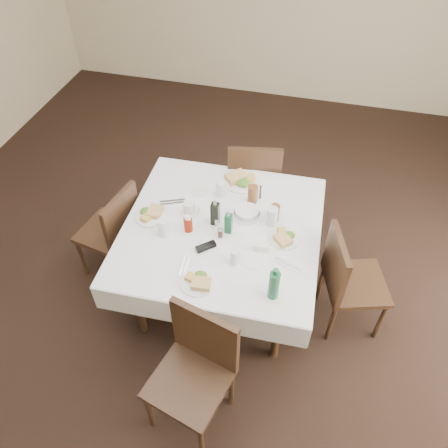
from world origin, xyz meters
name	(u,v)px	position (x,y,z in m)	size (l,w,h in m)	color
ground_plane	(209,297)	(0.00, 0.00, 0.00)	(7.00, 7.00, 0.00)	black
room_shell	(202,123)	(0.00, 0.00, 1.71)	(6.04, 7.04, 2.80)	beige
dining_table	(222,234)	(0.08, 0.11, 0.69)	(1.49, 1.49, 0.76)	#2E2012
chair_north	(253,179)	(0.16, 0.96, 0.55)	(0.54, 0.54, 0.97)	#2E2012
chair_south	(197,364)	(0.18, -0.87, 0.55)	(0.55, 0.55, 0.96)	#2E2012
chair_east	(346,278)	(1.04, 0.06, 0.53)	(0.55, 0.55, 0.92)	#2E2012
chair_west	(115,228)	(-0.82, 0.11, 0.51)	(0.49, 0.49, 0.90)	#2E2012
meal_north	(241,180)	(0.11, 0.65, 0.79)	(0.30, 0.30, 0.07)	white
meal_south	(199,281)	(0.06, -0.42, 0.78)	(0.24, 0.24, 0.05)	white
meal_east	(284,237)	(0.55, 0.11, 0.78)	(0.23, 0.23, 0.05)	white
meal_west	(151,214)	(-0.47, 0.09, 0.78)	(0.24, 0.24, 0.05)	white
side_plate_a	(200,192)	(-0.18, 0.45, 0.77)	(0.14, 0.14, 0.01)	white
side_plate_b	(254,261)	(0.38, -0.15, 0.77)	(0.14, 0.14, 0.01)	white
water_n	(220,189)	(-0.02, 0.46, 0.83)	(0.07, 0.07, 0.13)	silver
water_s	(235,257)	(0.25, -0.19, 0.82)	(0.06, 0.06, 0.12)	silver
water_e	(272,217)	(0.43, 0.24, 0.84)	(0.08, 0.08, 0.15)	silver
water_w	(163,227)	(-0.31, -0.06, 0.83)	(0.07, 0.07, 0.14)	silver
iced_tea_a	(252,194)	(0.24, 0.44, 0.84)	(0.08, 0.08, 0.16)	brown
iced_tea_b	(275,213)	(0.44, 0.29, 0.83)	(0.07, 0.07, 0.14)	brown
bread_basket	(247,213)	(0.24, 0.27, 0.79)	(0.20, 0.20, 0.07)	silver
oil_cruet_dark	(215,213)	(0.02, 0.14, 0.87)	(0.06, 0.06, 0.24)	black
oil_cruet_green	(229,223)	(0.14, 0.08, 0.85)	(0.05, 0.05, 0.21)	#175C35
ketchup_bottle	(188,224)	(-0.15, 0.02, 0.83)	(0.06, 0.06, 0.14)	#931803
salt_shaker	(217,222)	(0.04, 0.12, 0.80)	(0.03, 0.03, 0.07)	white
pepper_shaker	(220,233)	(0.10, 0.02, 0.80)	(0.03, 0.03, 0.08)	#452C22
coffee_mug	(190,209)	(-0.19, 0.20, 0.81)	(0.15, 0.14, 0.10)	white
sunglasses	(206,247)	(0.02, -0.11, 0.78)	(0.14, 0.13, 0.03)	black
green_bottle	(274,285)	(0.55, -0.40, 0.88)	(0.07, 0.07, 0.27)	#175C35
sugar_caddy	(261,246)	(0.40, -0.03, 0.79)	(0.11, 0.07, 0.05)	white
cutlery_n	(259,192)	(0.27, 0.56, 0.77)	(0.06, 0.17, 0.01)	silver
cutlery_s	(185,266)	(-0.07, -0.31, 0.77)	(0.06, 0.18, 0.01)	silver
cutlery_e	(287,265)	(0.60, -0.13, 0.77)	(0.20, 0.11, 0.01)	silver
cutlery_w	(173,202)	(-0.36, 0.28, 0.77)	(0.20, 0.12, 0.01)	silver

